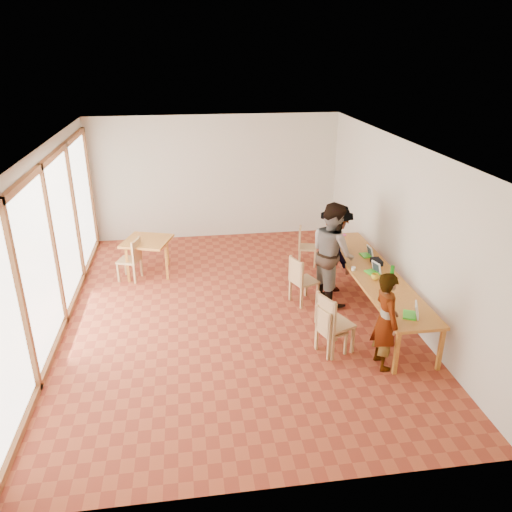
{
  "coord_description": "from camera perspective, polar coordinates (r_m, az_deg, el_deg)",
  "views": [
    {
      "loc": [
        -0.73,
        -7.97,
        4.47
      ],
      "look_at": [
        0.41,
        -0.07,
        1.1
      ],
      "focal_mm": 35.0,
      "sensor_mm": 36.0,
      "label": 1
    }
  ],
  "objects": [
    {
      "name": "ground",
      "position": [
        9.17,
        -2.59,
        -6.31
      ],
      "size": [
        8.0,
        8.0,
        0.0
      ],
      "primitive_type": "plane",
      "color": "#994025",
      "rests_on": "ground"
    },
    {
      "name": "wall_back",
      "position": [
        12.35,
        -4.62,
        8.92
      ],
      "size": [
        6.0,
        0.1,
        3.0
      ],
      "primitive_type": "cube",
      "color": "beige",
      "rests_on": "ground"
    },
    {
      "name": "wall_front",
      "position": [
        5.01,
        1.87,
        -13.48
      ],
      "size": [
        6.0,
        0.1,
        3.0
      ],
      "primitive_type": "cube",
      "color": "beige",
      "rests_on": "ground"
    },
    {
      "name": "wall_right",
      "position": [
        9.29,
        16.01,
        3.34
      ],
      "size": [
        0.1,
        8.0,
        3.0
      ],
      "primitive_type": "cube",
      "color": "beige",
      "rests_on": "ground"
    },
    {
      "name": "window_wall",
      "position": [
        8.79,
        -22.35,
        1.36
      ],
      "size": [
        0.1,
        8.0,
        3.0
      ],
      "primitive_type": "cube",
      "color": "white",
      "rests_on": "ground"
    },
    {
      "name": "ceiling",
      "position": [
        8.13,
        -2.98,
        12.6
      ],
      "size": [
        6.0,
        8.0,
        0.04
      ],
      "primitive_type": "cube",
      "color": "white",
      "rests_on": "wall_back"
    },
    {
      "name": "communal_table",
      "position": [
        9.16,
        13.26,
        -2.03
      ],
      "size": [
        0.8,
        4.0,
        0.75
      ],
      "color": "orange",
      "rests_on": "ground"
    },
    {
      "name": "side_table",
      "position": [
        10.63,
        -12.35,
        1.4
      ],
      "size": [
        0.9,
        0.9,
        0.75
      ],
      "rotation": [
        0.0,
        0.0,
        -0.31
      ],
      "color": "orange",
      "rests_on": "ground"
    },
    {
      "name": "chair_near",
      "position": [
        7.82,
        8.18,
        -7.94
      ],
      "size": [
        0.47,
        0.47,
        0.43
      ],
      "rotation": [
        0.0,
        0.0,
        0.33
      ],
      "color": "tan",
      "rests_on": "ground"
    },
    {
      "name": "chair_mid",
      "position": [
        7.79,
        8.51,
        -7.03
      ],
      "size": [
        0.61,
        0.61,
        0.53
      ],
      "rotation": [
        0.0,
        0.0,
        0.39
      ],
      "color": "tan",
      "rests_on": "ground"
    },
    {
      "name": "chair_far",
      "position": [
        9.21,
        5.07,
        -2.29
      ],
      "size": [
        0.56,
        0.56,
        0.49
      ],
      "rotation": [
        0.0,
        0.0,
        0.38
      ],
      "color": "tan",
      "rests_on": "ground"
    },
    {
      "name": "chair_empty",
      "position": [
        10.93,
        5.47,
        1.58
      ],
      "size": [
        0.48,
        0.48,
        0.45
      ],
      "rotation": [
        0.0,
        0.0,
        -0.27
      ],
      "color": "tan",
      "rests_on": "ground"
    },
    {
      "name": "chair_spare",
      "position": [
        10.44,
        -13.91,
        0.09
      ],
      "size": [
        0.52,
        0.52,
        0.47
      ],
      "rotation": [
        0.0,
        0.0,
        2.81
      ],
      "color": "tan",
      "rests_on": "ground"
    },
    {
      "name": "person_near",
      "position": [
        7.58,
        14.6,
        -7.17
      ],
      "size": [
        0.4,
        0.58,
        1.53
      ],
      "primitive_type": "imported",
      "rotation": [
        0.0,
        0.0,
        1.63
      ],
      "color": "gray",
      "rests_on": "ground"
    },
    {
      "name": "person_mid",
      "position": [
        9.27,
        8.74,
        0.36
      ],
      "size": [
        0.88,
        1.05,
        1.92
      ],
      "primitive_type": "imported",
      "rotation": [
        0.0,
        0.0,
        1.75
      ],
      "color": "gray",
      "rests_on": "ground"
    },
    {
      "name": "person_far",
      "position": [
        9.73,
        9.0,
        0.92
      ],
      "size": [
        0.77,
        1.19,
        1.75
      ],
      "primitive_type": "imported",
      "rotation": [
        0.0,
        0.0,
        1.68
      ],
      "color": "gray",
      "rests_on": "ground"
    },
    {
      "name": "laptop_near",
      "position": [
        7.81,
        17.52,
        -6.2
      ],
      "size": [
        0.31,
        0.33,
        0.22
      ],
      "rotation": [
        0.0,
        0.0,
        -0.43
      ],
      "color": "#3DD227",
      "rests_on": "communal_table"
    },
    {
      "name": "laptop_mid",
      "position": [
        9.08,
        13.36,
        -1.55
      ],
      "size": [
        0.27,
        0.29,
        0.2
      ],
      "rotation": [
        0.0,
        0.0,
        0.29
      ],
      "color": "#3DD227",
      "rests_on": "communal_table"
    },
    {
      "name": "laptop_far",
      "position": [
        9.79,
        12.65,
        0.32
      ],
      "size": [
        0.22,
        0.25,
        0.2
      ],
      "rotation": [
        0.0,
        0.0,
        0.07
      ],
      "color": "#3DD227",
      "rests_on": "communal_table"
    },
    {
      "name": "yellow_mug",
      "position": [
        8.83,
        13.45,
        -2.32
      ],
      "size": [
        0.16,
        0.16,
        0.1
      ],
      "primitive_type": "imported",
      "rotation": [
        0.0,
        0.0,
        0.23
      ],
      "color": "yellow",
      "rests_on": "communal_table"
    },
    {
      "name": "green_bottle",
      "position": [
        8.81,
        15.28,
        -1.94
      ],
      "size": [
        0.07,
        0.07,
        0.28
      ],
      "primitive_type": "cylinder",
      "color": "#126C13",
      "rests_on": "communal_table"
    },
    {
      "name": "clear_glass",
      "position": [
        10.07,
        10.01,
        1.14
      ],
      "size": [
        0.07,
        0.07,
        0.09
      ],
      "primitive_type": "cylinder",
      "color": "silver",
      "rests_on": "communal_table"
    },
    {
      "name": "condiment_cup",
      "position": [
        9.12,
        11.08,
        -1.42
      ],
      "size": [
        0.08,
        0.08,
        0.06
      ],
      "primitive_type": "cylinder",
      "color": "white",
      "rests_on": "communal_table"
    },
    {
      "name": "pink_phone",
      "position": [
        10.78,
        10.09,
        2.4
      ],
      "size": [
        0.05,
        0.1,
        0.01
      ],
      "primitive_type": "cube",
      "color": "#D3338C",
      "rests_on": "communal_table"
    },
    {
      "name": "black_pouch",
      "position": [
        9.46,
        13.62,
        -0.63
      ],
      "size": [
        0.16,
        0.26,
        0.09
      ],
      "primitive_type": "cube",
      "color": "black",
      "rests_on": "communal_table"
    }
  ]
}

